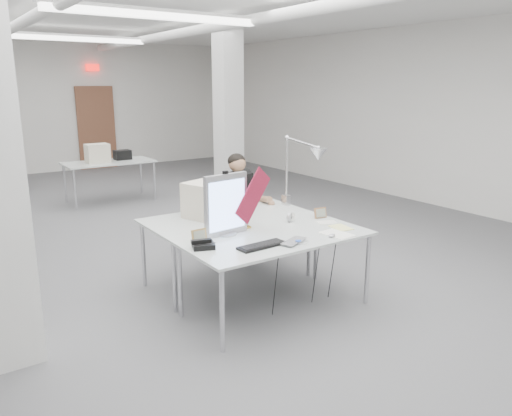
# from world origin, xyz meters

# --- Properties ---
(room_shell) EXTENTS (10.04, 14.04, 3.24)m
(room_shell) POSITION_xyz_m (0.04, 0.13, 1.69)
(room_shell) COLOR #545457
(room_shell) RESTS_ON ground
(desk_main) EXTENTS (1.80, 0.90, 0.02)m
(desk_main) POSITION_xyz_m (0.00, -2.50, 0.74)
(desk_main) COLOR silver
(desk_main) RESTS_ON room_shell
(desk_second) EXTENTS (1.80, 0.90, 0.02)m
(desk_second) POSITION_xyz_m (0.00, -1.60, 0.74)
(desk_second) COLOR silver
(desk_second) RESTS_ON room_shell
(bg_desk_a) EXTENTS (1.60, 0.80, 0.02)m
(bg_desk_a) POSITION_xyz_m (0.20, 3.00, 0.74)
(bg_desk_a) COLOR silver
(bg_desk_a) RESTS_ON room_shell
(office_chair) EXTENTS (0.70, 0.70, 1.15)m
(office_chair) POSITION_xyz_m (0.48, -0.99, 0.58)
(office_chair) COLOR black
(office_chair) RESTS_ON room_shell
(seated_person) EXTENTS (0.66, 0.75, 0.95)m
(seated_person) POSITION_xyz_m (0.48, -1.04, 0.90)
(seated_person) COLOR black
(seated_person) RESTS_ON office_chair
(monitor) EXTENTS (0.48, 0.10, 0.59)m
(monitor) POSITION_xyz_m (-0.37, -2.18, 1.05)
(monitor) COLOR #AEADB2
(monitor) RESTS_ON desk_main
(pennant) EXTENTS (0.49, 0.14, 0.54)m
(pennant) POSITION_xyz_m (-0.08, -2.21, 1.11)
(pennant) COLOR maroon
(pennant) RESTS_ON monitor
(keyboard) EXTENTS (0.46, 0.17, 0.02)m
(keyboard) POSITION_xyz_m (-0.30, -2.68, 0.77)
(keyboard) COLOR black
(keyboard) RESTS_ON desk_main
(laptop) EXTENTS (0.36, 0.30, 0.02)m
(laptop) POSITION_xyz_m (0.02, -2.79, 0.77)
(laptop) COLOR silver
(laptop) RESTS_ON desk_main
(mouse) EXTENTS (0.09, 0.07, 0.03)m
(mouse) POSITION_xyz_m (0.41, -2.81, 0.77)
(mouse) COLOR #B4B4B9
(mouse) RESTS_ON desk_main
(bankers_lamp) EXTENTS (0.33, 0.14, 0.36)m
(bankers_lamp) POSITION_xyz_m (-0.13, -2.08, 0.94)
(bankers_lamp) COLOR gold
(bankers_lamp) RESTS_ON desk_main
(desk_phone) EXTENTS (0.24, 0.22, 0.05)m
(desk_phone) POSITION_xyz_m (-0.74, -2.41, 0.78)
(desk_phone) COLOR black
(desk_phone) RESTS_ON desk_main
(picture_frame_left) EXTENTS (0.15, 0.04, 0.12)m
(picture_frame_left) POSITION_xyz_m (-0.69, -2.23, 0.81)
(picture_frame_left) COLOR tan
(picture_frame_left) RESTS_ON desk_main
(picture_frame_right) EXTENTS (0.15, 0.06, 0.11)m
(picture_frame_right) POSITION_xyz_m (0.78, -2.23, 0.81)
(picture_frame_right) COLOR #9C6843
(picture_frame_right) RESTS_ON desk_main
(desk_clock) EXTENTS (0.11, 0.06, 0.11)m
(desk_clock) POSITION_xyz_m (0.42, -2.17, 0.81)
(desk_clock) COLOR #A6A6AB
(desk_clock) RESTS_ON desk_main
(paper_stack_a) EXTENTS (0.24, 0.32, 0.01)m
(paper_stack_a) POSITION_xyz_m (0.51, -2.77, 0.76)
(paper_stack_a) COLOR white
(paper_stack_a) RESTS_ON desk_main
(paper_stack_b) EXTENTS (0.19, 0.25, 0.01)m
(paper_stack_b) POSITION_xyz_m (0.70, -2.63, 0.76)
(paper_stack_b) COLOR #EBE88C
(paper_stack_b) RESTS_ON desk_main
(paper_stack_c) EXTENTS (0.23, 0.20, 0.01)m
(paper_stack_c) POSITION_xyz_m (0.72, -2.41, 0.76)
(paper_stack_c) COLOR silver
(paper_stack_c) RESTS_ON desk_main
(beige_monitor) EXTENTS (0.51, 0.50, 0.38)m
(beige_monitor) POSITION_xyz_m (-0.21, -1.50, 0.95)
(beige_monitor) COLOR beige
(beige_monitor) RESTS_ON desk_second
(architect_lamp) EXTENTS (0.34, 0.74, 0.91)m
(architect_lamp) POSITION_xyz_m (0.84, -1.80, 1.21)
(architect_lamp) COLOR #BBBCC0
(architect_lamp) RESTS_ON desk_second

